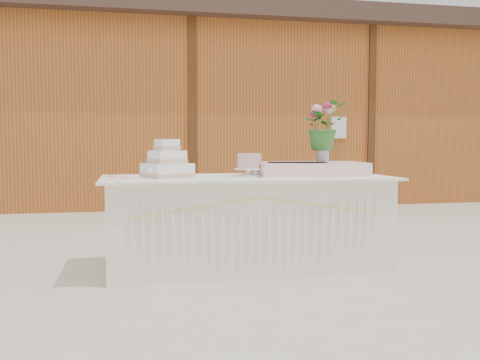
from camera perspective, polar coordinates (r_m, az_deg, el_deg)
name	(u,v)px	position (r m, az deg, el deg)	size (l,w,h in m)	color
ground	(247,267)	(4.59, 0.76, -9.27)	(80.00, 80.00, 0.00)	beige
barn	(180,110)	(10.42, -6.41, 7.41)	(12.60, 4.60, 3.30)	#AC5324
cake_table	(247,222)	(4.51, 0.78, -4.49)	(2.40, 1.00, 0.77)	white
wedding_cake	(167,164)	(4.41, -7.77, 1.67)	(0.45, 0.45, 0.31)	white
pink_cake_stand	(249,164)	(4.51, 1.01, 1.76)	(0.26, 0.26, 0.19)	white
satin_runner	(311,169)	(4.65, 7.54, 1.19)	(0.91, 0.53, 0.11)	#F7CCC7
flower_vase	(323,153)	(4.67, 8.82, 2.82)	(0.11, 0.11, 0.15)	#BBBBC0
bouquet	(323,120)	(4.67, 8.86, 6.34)	(0.38, 0.33, 0.42)	#366E2C
loose_flowers	(119,176)	(4.53, -12.75, 0.45)	(0.15, 0.37, 0.02)	pink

